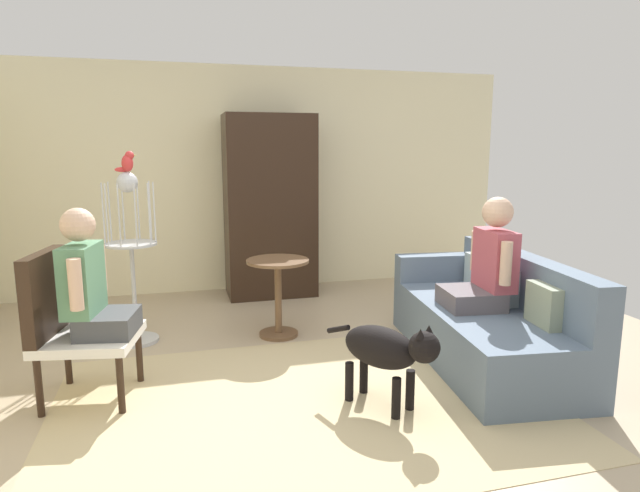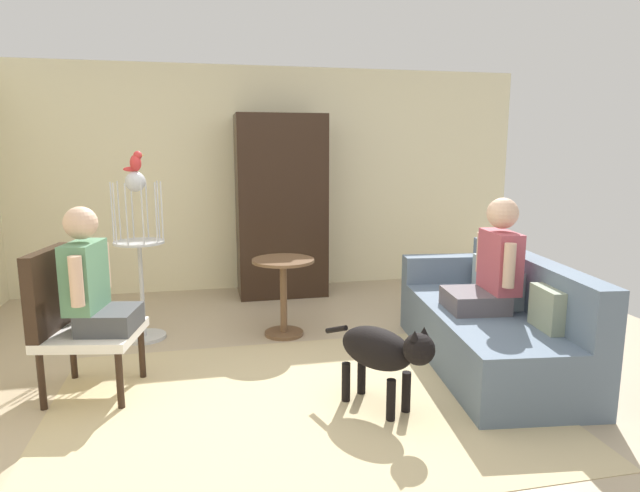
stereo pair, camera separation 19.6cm
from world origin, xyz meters
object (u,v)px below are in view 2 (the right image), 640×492
round_end_table (283,287)px  person_on_couch (492,267)px  couch (492,324)px  armoire_cabinet (281,206)px  person_on_armchair (92,281)px  armchair (71,314)px  dog (382,351)px  parrot (136,162)px  bird_cage_stand (140,253)px

round_end_table → person_on_couch: bearing=-34.8°
couch → armoire_cabinet: 2.74m
person_on_armchair → couch: bearing=-1.5°
armchair → armoire_cabinet: size_ratio=0.49×
armchair → dog: armchair is taller
couch → armchair: size_ratio=2.04×
round_end_table → parrot: parrot is taller
couch → parrot: bearing=157.2°
person_on_couch → armoire_cabinet: armoire_cabinet is taller
armchair → parrot: size_ratio=5.73×
dog → person_on_couch: bearing=27.2°
armchair → couch: bearing=-1.9°
armchair → bird_cage_stand: size_ratio=0.68×
person_on_couch → armchair: bearing=177.4°
dog → armoire_cabinet: armoire_cabinet is taller
person_on_armchair → round_end_table: size_ratio=1.20×
person_on_couch → dog: bearing=-152.8°
person_on_couch → person_on_armchair: person_on_couch is taller
person_on_armchair → bird_cage_stand: bird_cage_stand is taller
person_on_armchair → parrot: parrot is taller
person_on_couch → bird_cage_stand: (-2.59, 1.13, -0.00)m
person_on_couch → armoire_cabinet: size_ratio=0.42×
bird_cage_stand → parrot: bearing=-0.0°
couch → person_on_couch: person_on_couch is taller
couch → round_end_table: couch is taller
person_on_couch → round_end_table: 1.74m
person_on_couch → parrot: 2.91m
bird_cage_stand → armoire_cabinet: 1.85m
person_on_couch → parrot: bearing=156.2°
person_on_armchair → armoire_cabinet: (1.55, 2.26, 0.22)m
armchair → person_on_couch: person_on_couch is taller
couch → dog: (-1.05, -0.55, 0.08)m
person_on_armchair → armoire_cabinet: 2.75m
person_on_armchair → bird_cage_stand: (0.18, 1.03, -0.02)m
round_end_table → bird_cage_stand: size_ratio=0.47×
person_on_armchair → parrot: (0.19, 1.03, 0.74)m
couch → bird_cage_stand: (-2.64, 1.10, 0.45)m
person_on_armchair → round_end_table: (1.37, 0.87, -0.34)m
couch → person_on_armchair: size_ratio=2.44×
couch → person_on_armchair: 2.86m
person_on_couch → round_end_table: person_on_couch is taller
round_end_table → bird_cage_stand: (-1.19, 0.16, 0.32)m
round_end_table → armoire_cabinet: (0.18, 1.39, 0.55)m
parrot → bird_cage_stand: bearing=180.0°
armchair → armoire_cabinet: 2.84m
person_on_armchair → dog: (1.76, -0.62, -0.38)m
couch → parrot: (-2.62, 1.10, 1.20)m
dog → bird_cage_stand: size_ratio=0.51×
armchair → armoire_cabinet: armoire_cabinet is taller
couch → armoire_cabinet: size_ratio=1.01×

